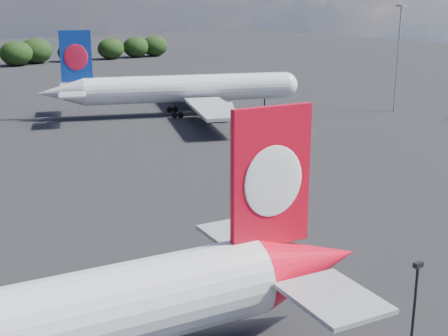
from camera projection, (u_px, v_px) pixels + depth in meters
china_southern_airliner at (179, 89)px, 125.28m from camera, size 50.66×48.76×17.18m
floodlight_mast_near at (399, 43)px, 126.76m from camera, size 1.60×1.60×21.64m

